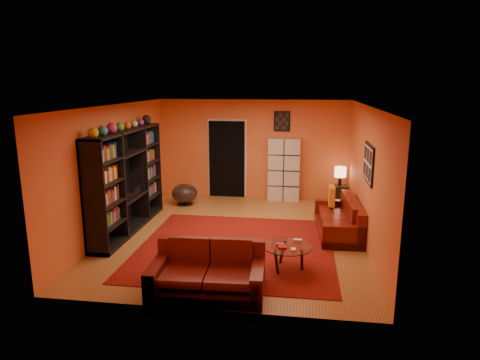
# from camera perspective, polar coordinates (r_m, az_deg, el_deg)

# --- Properties ---
(floor) EXTENTS (6.00, 6.00, 0.00)m
(floor) POSITION_cam_1_polar(r_m,az_deg,el_deg) (8.80, -0.51, -7.26)
(floor) COLOR #8F5D2C
(floor) RESTS_ON ground
(ceiling) EXTENTS (6.00, 6.00, 0.00)m
(ceiling) POSITION_cam_1_polar(r_m,az_deg,el_deg) (8.27, -0.55, 9.90)
(ceiling) COLOR white
(ceiling) RESTS_ON wall_back
(wall_back) EXTENTS (6.00, 0.00, 6.00)m
(wall_back) POSITION_cam_1_polar(r_m,az_deg,el_deg) (11.37, 1.76, 4.13)
(wall_back) COLOR orange
(wall_back) RESTS_ON floor
(wall_front) EXTENTS (6.00, 0.00, 6.00)m
(wall_front) POSITION_cam_1_polar(r_m,az_deg,el_deg) (5.59, -5.19, -5.21)
(wall_front) COLOR orange
(wall_front) RESTS_ON floor
(wall_left) EXTENTS (0.00, 6.00, 6.00)m
(wall_left) POSITION_cam_1_polar(r_m,az_deg,el_deg) (9.15, -16.20, 1.47)
(wall_left) COLOR orange
(wall_left) RESTS_ON floor
(wall_right) EXTENTS (0.00, 6.00, 6.00)m
(wall_right) POSITION_cam_1_polar(r_m,az_deg,el_deg) (8.44, 16.49, 0.52)
(wall_right) COLOR orange
(wall_right) RESTS_ON floor
(rug) EXTENTS (3.60, 3.60, 0.01)m
(rug) POSITION_cam_1_polar(r_m,az_deg,el_deg) (8.14, -0.56, -8.93)
(rug) COLOR #5E0E0A
(rug) RESTS_ON floor
(doorway) EXTENTS (0.95, 0.10, 2.04)m
(doorway) POSITION_cam_1_polar(r_m,az_deg,el_deg) (11.48, -1.75, 2.79)
(doorway) COLOR black
(doorway) RESTS_ON floor
(wall_art_right) EXTENTS (0.03, 1.00, 0.70)m
(wall_art_right) POSITION_cam_1_polar(r_m,az_deg,el_deg) (8.09, 16.78, 2.14)
(wall_art_right) COLOR black
(wall_art_right) RESTS_ON wall_right
(wall_art_back) EXTENTS (0.42, 0.03, 0.52)m
(wall_art_back) POSITION_cam_1_polar(r_m,az_deg,el_deg) (11.20, 5.62, 7.80)
(wall_art_back) COLOR black
(wall_art_back) RESTS_ON wall_back
(entertainment_unit) EXTENTS (0.45, 3.00, 2.10)m
(entertainment_unit) POSITION_cam_1_polar(r_m,az_deg,el_deg) (9.11, -14.81, -0.10)
(entertainment_unit) COLOR black
(entertainment_unit) RESTS_ON floor
(tv) EXTENTS (0.99, 0.13, 0.57)m
(tv) POSITION_cam_1_polar(r_m,az_deg,el_deg) (9.11, -14.49, -0.38)
(tv) COLOR black
(tv) RESTS_ON entertainment_unit
(sofa) EXTENTS (0.89, 1.98, 0.85)m
(sofa) POSITION_cam_1_polar(r_m,az_deg,el_deg) (9.02, 13.42, -5.19)
(sofa) COLOR #510F0A
(sofa) RESTS_ON rug
(loveseat) EXTENTS (1.71, 1.07, 0.85)m
(loveseat) POSITION_cam_1_polar(r_m,az_deg,el_deg) (6.51, -4.23, -12.13)
(loveseat) COLOR #510F0A
(loveseat) RESTS_ON rug
(throw_pillow) EXTENTS (0.12, 0.42, 0.42)m
(throw_pillow) POSITION_cam_1_polar(r_m,az_deg,el_deg) (9.51, 12.12, -2.04)
(throw_pillow) COLOR orange
(throw_pillow) RESTS_ON sofa
(coffee_table) EXTENTS (0.80, 0.80, 0.40)m
(coffee_table) POSITION_cam_1_polar(r_m,az_deg,el_deg) (7.15, 6.31, -9.10)
(coffee_table) COLOR silver
(coffee_table) RESTS_ON floor
(storage_cabinet) EXTENTS (0.82, 0.38, 1.63)m
(storage_cabinet) POSITION_cam_1_polar(r_m,az_deg,el_deg) (11.20, 5.86, 1.40)
(storage_cabinet) COLOR beige
(storage_cabinet) RESTS_ON floor
(bowl_chair) EXTENTS (0.65, 0.65, 0.53)m
(bowl_chair) POSITION_cam_1_polar(r_m,az_deg,el_deg) (10.91, -7.41, -1.80)
(bowl_chair) COLOR black
(bowl_chair) RESTS_ON floor
(side_table) EXTENTS (0.42, 0.42, 0.50)m
(side_table) POSITION_cam_1_polar(r_m,az_deg,el_deg) (11.08, 13.08, -1.99)
(side_table) COLOR black
(side_table) RESTS_ON floor
(table_lamp) EXTENTS (0.29, 0.29, 0.48)m
(table_lamp) POSITION_cam_1_polar(r_m,az_deg,el_deg) (10.95, 13.23, 0.97)
(table_lamp) COLOR black
(table_lamp) RESTS_ON side_table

